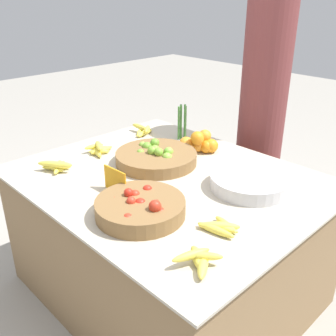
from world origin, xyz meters
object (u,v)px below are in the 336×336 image
Objects in this scene: metal_bowl at (250,182)px; vendor_person at (262,116)px; lime_bowl at (156,157)px; tomato_basket at (140,207)px; price_sign at (115,181)px.

metal_bowl is 0.79m from vendor_person.
lime_bowl is 1.16× the size of tomato_basket.
metal_bowl is (0.17, 0.52, -0.00)m from tomato_basket.
lime_bowl is 1.16× the size of metal_bowl.
lime_bowl is 0.25× the size of vendor_person.
lime_bowl is at bearing 130.63° from tomato_basket.
metal_bowl is at bearing 13.09° from lime_bowl.
tomato_basket is 0.24m from price_sign.
metal_bowl is at bearing 72.02° from tomato_basket.
vendor_person reaches higher than lime_bowl.
lime_bowl is at bearing 105.98° from price_sign.
tomato_basket is at bearing -79.31° from vendor_person.
tomato_basket is 1.22m from vendor_person.
lime_bowl is 0.53m from tomato_basket.
price_sign reaches higher than tomato_basket.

